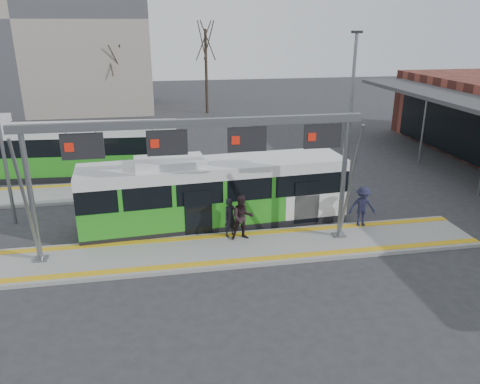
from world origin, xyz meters
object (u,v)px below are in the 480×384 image
at_px(gantry, 199,147).
at_px(passenger_b, 242,218).
at_px(passenger_c, 362,207).
at_px(passenger_a, 230,218).
at_px(hero_bus, 214,193).

height_order(gantry, passenger_b, gantry).
distance_m(passenger_b, passenger_c, 5.44).
relative_size(gantry, passenger_b, 6.79).
xyz_separation_m(gantry, passenger_a, (1.31, 0.85, -3.31)).
distance_m(hero_bus, passenger_a, 1.85).
bearing_deg(passenger_a, gantry, -177.99).
distance_m(passenger_a, passenger_c, 5.88).
relative_size(passenger_a, passenger_b, 0.88).
bearing_deg(hero_bus, passenger_c, -19.29).
height_order(hero_bus, passenger_b, hero_bus).
height_order(passenger_a, passenger_b, passenger_b).
distance_m(passenger_a, passenger_b, 0.59).
height_order(passenger_b, passenger_c, passenger_b).
relative_size(passenger_b, passenger_c, 1.05).
bearing_deg(passenger_c, passenger_b, -167.79).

